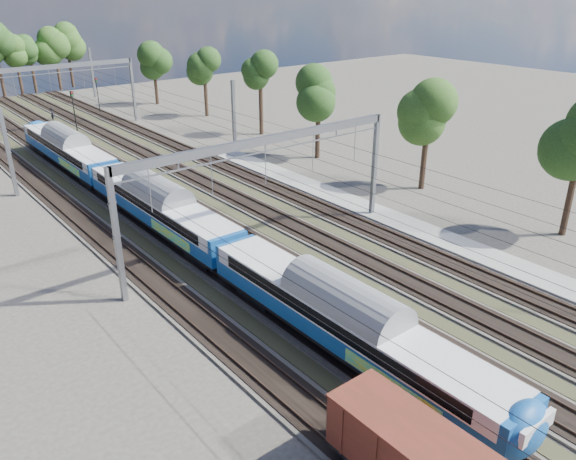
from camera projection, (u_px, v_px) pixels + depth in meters
track_bed at (173, 197)px, 53.66m from camera, size 21.00×130.00×0.34m
platform at (472, 251)px, 42.67m from camera, size 3.00×70.00×0.30m
catenary at (135, 117)px, 56.79m from camera, size 25.65×130.00×9.00m
tree_belt at (61, 56)px, 87.82m from camera, size 40.04×97.94×12.28m
emu_train at (161, 202)px, 45.22m from camera, size 3.09×65.28×4.52m
worker at (53, 114)px, 83.22m from camera, size 0.66×0.81×1.93m
signal_near at (74, 108)px, 74.05m from camera, size 0.42×0.39×5.91m
signal_far at (97, 91)px, 87.20m from camera, size 0.39×0.36×5.41m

